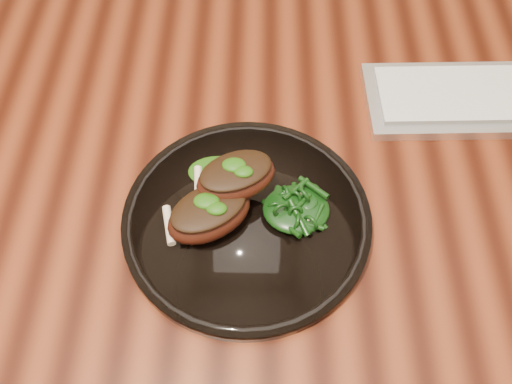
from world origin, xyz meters
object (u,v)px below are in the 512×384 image
plate (247,219)px  greens_heap (296,207)px  desk (231,200)px  lamb_chop_front (209,213)px

plate → greens_heap: size_ratio=3.74×
desk → lamb_chop_front: size_ratio=12.58×
plate → greens_heap: greens_heap is taller
lamb_chop_front → desk: bearing=79.6°
plate → desk: bearing=106.3°
plate → lamb_chop_front: (-0.04, -0.01, 0.03)m
lamb_chop_front → greens_heap: bearing=9.0°
desk → plate: 0.13m
plate → lamb_chop_front: lamb_chop_front is taller
greens_heap → plate: bearing=-174.8°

